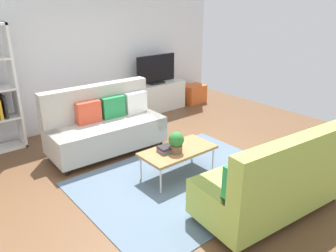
{
  "coord_description": "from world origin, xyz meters",
  "views": [
    {
      "loc": [
        -2.93,
        -3.38,
        2.48
      ],
      "look_at": [
        0.03,
        0.24,
        0.65
      ],
      "focal_mm": 35.62,
      "sensor_mm": 36.0,
      "label": 1
    }
  ],
  "objects_px": {
    "tv_console": "(156,97)",
    "potted_plant": "(176,142)",
    "couch_beige": "(105,126)",
    "vase_0": "(133,84)",
    "storage_trunk": "(194,94)",
    "couch_green": "(275,181)",
    "table_book_0": "(167,151)",
    "tv": "(156,70)",
    "bottle_0": "(141,83)",
    "coffee_table": "(178,151)"
  },
  "relations": [
    {
      "from": "tv_console",
      "to": "potted_plant",
      "type": "relative_size",
      "value": 4.56
    },
    {
      "from": "couch_beige",
      "to": "vase_0",
      "type": "bearing_deg",
      "value": -136.96
    },
    {
      "from": "storage_trunk",
      "to": "vase_0",
      "type": "relative_size",
      "value": 4.12
    },
    {
      "from": "couch_green",
      "to": "potted_plant",
      "type": "height_order",
      "value": "couch_green"
    },
    {
      "from": "couch_green",
      "to": "tv_console",
      "type": "bearing_deg",
      "value": 77.75
    },
    {
      "from": "potted_plant",
      "to": "table_book_0",
      "type": "relative_size",
      "value": 1.28
    },
    {
      "from": "table_book_0",
      "to": "storage_trunk",
      "type": "bearing_deg",
      "value": 40.59
    },
    {
      "from": "vase_0",
      "to": "couch_beige",
      "type": "bearing_deg",
      "value": -138.74
    },
    {
      "from": "storage_trunk",
      "to": "potted_plant",
      "type": "height_order",
      "value": "potted_plant"
    },
    {
      "from": "table_book_0",
      "to": "tv",
      "type": "bearing_deg",
      "value": 55.39
    },
    {
      "from": "tv",
      "to": "bottle_0",
      "type": "relative_size",
      "value": 5.22
    },
    {
      "from": "coffee_table",
      "to": "vase_0",
      "type": "distance_m",
      "value": 2.82
    },
    {
      "from": "couch_green",
      "to": "vase_0",
      "type": "height_order",
      "value": "couch_green"
    },
    {
      "from": "vase_0",
      "to": "tv_console",
      "type": "bearing_deg",
      "value": -4.93
    },
    {
      "from": "storage_trunk",
      "to": "vase_0",
      "type": "bearing_deg",
      "value": 174.9
    },
    {
      "from": "potted_plant",
      "to": "bottle_0",
      "type": "relative_size",
      "value": 1.6
    },
    {
      "from": "table_book_0",
      "to": "vase_0",
      "type": "bearing_deg",
      "value": 65.97
    },
    {
      "from": "couch_green",
      "to": "potted_plant",
      "type": "bearing_deg",
      "value": 110.25
    },
    {
      "from": "tv_console",
      "to": "storage_trunk",
      "type": "bearing_deg",
      "value": -5.19
    },
    {
      "from": "couch_beige",
      "to": "tv_console",
      "type": "xyz_separation_m",
      "value": [
        1.95,
        1.15,
        -0.13
      ]
    },
    {
      "from": "coffee_table",
      "to": "table_book_0",
      "type": "xyz_separation_m",
      "value": [
        -0.17,
        0.05,
        0.04
      ]
    },
    {
      "from": "coffee_table",
      "to": "vase_0",
      "type": "xyz_separation_m",
      "value": [
        0.98,
        2.62,
        0.31
      ]
    },
    {
      "from": "coffee_table",
      "to": "tv_console",
      "type": "bearing_deg",
      "value": 58.74
    },
    {
      "from": "tv_console",
      "to": "couch_green",
      "type": "bearing_deg",
      "value": -107.85
    },
    {
      "from": "couch_green",
      "to": "potted_plant",
      "type": "xyz_separation_m",
      "value": [
        -0.36,
        1.37,
        0.14
      ]
    },
    {
      "from": "tv_console",
      "to": "vase_0",
      "type": "height_order",
      "value": "vase_0"
    },
    {
      "from": "coffee_table",
      "to": "storage_trunk",
      "type": "xyz_separation_m",
      "value": [
        2.66,
        2.47,
        -0.17
      ]
    },
    {
      "from": "couch_green",
      "to": "table_book_0",
      "type": "relative_size",
      "value": 8.22
    },
    {
      "from": "couch_beige",
      "to": "tv",
      "type": "relative_size",
      "value": 1.93
    },
    {
      "from": "couch_green",
      "to": "bottle_0",
      "type": "distance_m",
      "value": 4.05
    },
    {
      "from": "couch_beige",
      "to": "bottle_0",
      "type": "xyz_separation_m",
      "value": [
        1.53,
        1.11,
        0.28
      ]
    },
    {
      "from": "coffee_table",
      "to": "vase_0",
      "type": "height_order",
      "value": "vase_0"
    },
    {
      "from": "vase_0",
      "to": "couch_green",
      "type": "bearing_deg",
      "value": -99.9
    },
    {
      "from": "couch_green",
      "to": "vase_0",
      "type": "xyz_separation_m",
      "value": [
        0.71,
        4.04,
        0.26
      ]
    },
    {
      "from": "table_book_0",
      "to": "bottle_0",
      "type": "xyz_separation_m",
      "value": [
        1.31,
        2.48,
        0.3
      ]
    },
    {
      "from": "couch_beige",
      "to": "table_book_0",
      "type": "distance_m",
      "value": 1.39
    },
    {
      "from": "table_book_0",
      "to": "bottle_0",
      "type": "relative_size",
      "value": 1.25
    },
    {
      "from": "vase_0",
      "to": "storage_trunk",
      "type": "bearing_deg",
      "value": -5.1
    },
    {
      "from": "coffee_table",
      "to": "potted_plant",
      "type": "distance_m",
      "value": 0.21
    },
    {
      "from": "storage_trunk",
      "to": "bottle_0",
      "type": "height_order",
      "value": "bottle_0"
    },
    {
      "from": "table_book_0",
      "to": "bottle_0",
      "type": "height_order",
      "value": "bottle_0"
    },
    {
      "from": "tv",
      "to": "storage_trunk",
      "type": "height_order",
      "value": "tv"
    },
    {
      "from": "tv_console",
      "to": "potted_plant",
      "type": "bearing_deg",
      "value": -122.02
    },
    {
      "from": "couch_green",
      "to": "bottle_0",
      "type": "bearing_deg",
      "value": 83.25
    },
    {
      "from": "storage_trunk",
      "to": "potted_plant",
      "type": "relative_size",
      "value": 1.69
    },
    {
      "from": "tv_console",
      "to": "tv",
      "type": "height_order",
      "value": "tv"
    },
    {
      "from": "storage_trunk",
      "to": "table_book_0",
      "type": "height_order",
      "value": "table_book_0"
    },
    {
      "from": "tv",
      "to": "potted_plant",
      "type": "distance_m",
      "value": 3.1
    },
    {
      "from": "coffee_table",
      "to": "table_book_0",
      "type": "height_order",
      "value": "table_book_0"
    },
    {
      "from": "coffee_table",
      "to": "couch_green",
      "type": "bearing_deg",
      "value": -79.01
    }
  ]
}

